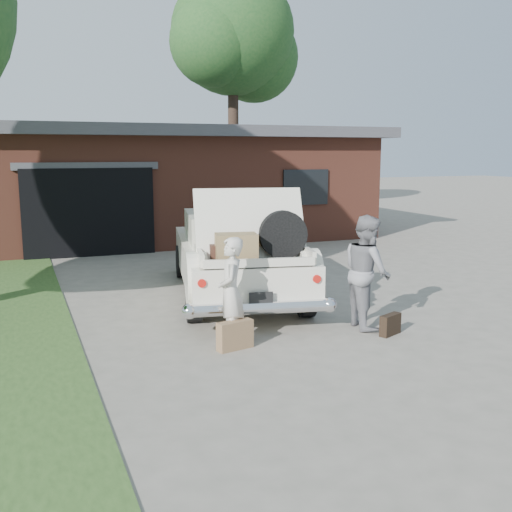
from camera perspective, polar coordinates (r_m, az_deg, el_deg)
name	(u,v)px	position (r m, az deg, el deg)	size (l,w,h in m)	color
ground	(272,340)	(8.43, 1.54, -8.05)	(90.00, 90.00, 0.00)	gray
house	(156,181)	(19.30, -9.49, 7.03)	(12.80, 7.80, 3.30)	brown
tree_right	(235,41)	(26.03, -2.06, 19.78)	(5.79, 5.04, 9.91)	#38281E
sedan	(236,254)	(10.89, -1.96, 0.24)	(3.03, 5.50, 2.03)	silver
woman_left	(231,292)	(8.06, -2.41, -3.42)	(0.54, 0.35, 1.48)	beige
woman_right	(367,271)	(9.03, 10.52, -1.46)	(0.82, 0.64, 1.69)	gray
suitcase_left	(235,335)	(8.02, -2.01, -7.55)	(0.50, 0.16, 0.39)	#8F6B48
suitcase_right	(390,325)	(8.84, 12.67, -6.39)	(0.39, 0.12, 0.30)	black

